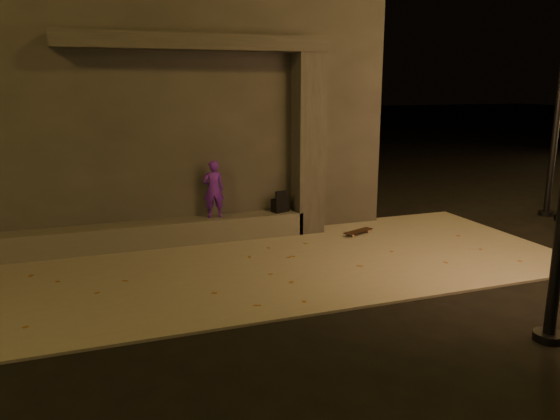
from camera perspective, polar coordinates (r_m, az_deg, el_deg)
name	(u,v)px	position (r m, az deg, el deg)	size (l,w,h in m)	color
ground	(298,312)	(7.60, 1.91, -10.62)	(120.00, 120.00, 0.00)	black
sidewalk	(255,266)	(9.35, -2.67, -5.85)	(11.00, 4.40, 0.04)	slate
building	(153,103)	(13.05, -13.12, 10.81)	(9.00, 5.10, 5.22)	#34322F
ledge	(151,234)	(10.64, -13.28, -2.46)	(6.00, 0.55, 0.45)	#56534E
column	(308,145)	(11.14, 2.93, 6.83)	(0.55, 0.55, 3.60)	#34322F
canopy	(197,42)	(10.49, -8.71, 16.92)	(5.00, 0.70, 0.28)	#34322F
skateboarder	(214,189)	(10.66, -6.96, 2.17)	(0.41, 0.27, 1.12)	#561AAD
backpack	(280,204)	(11.12, 0.01, 0.60)	(0.37, 0.29, 0.45)	black
skateboard	(358,231)	(11.26, 8.19, -2.22)	(0.74, 0.44, 0.08)	black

